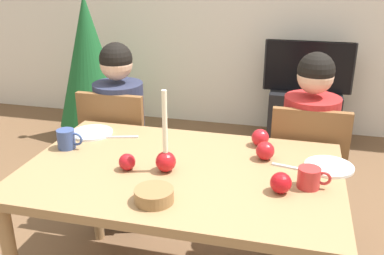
{
  "coord_description": "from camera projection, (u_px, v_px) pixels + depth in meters",
  "views": [
    {
      "loc": [
        0.47,
        -1.64,
        1.62
      ],
      "look_at": [
        0.0,
        0.2,
        0.87
      ],
      "focal_mm": 40.29,
      "sensor_mm": 36.0,
      "label": 1
    }
  ],
  "objects": [
    {
      "name": "fork_left",
      "position": [
        121.0,
        137.0,
        2.24
      ],
      "size": [
        0.18,
        0.06,
        0.01
      ],
      "primitive_type": "cube",
      "rotation": [
        0.0,
        0.0,
        0.29
      ],
      "color": "silver",
      "rests_on": "dining_table"
    },
    {
      "name": "apple_by_right_mug",
      "position": [
        281.0,
        183.0,
        1.7
      ],
      "size": [
        0.09,
        0.09,
        0.09
      ],
      "primitive_type": "sphere",
      "color": "#B50F16",
      "rests_on": "dining_table"
    },
    {
      "name": "mug_right",
      "position": [
        310.0,
        178.0,
        1.74
      ],
      "size": [
        0.13,
        0.09,
        0.09
      ],
      "color": "#B72D2D",
      "rests_on": "dining_table"
    },
    {
      "name": "person_right_child",
      "position": [
        307.0,
        158.0,
        2.42
      ],
      "size": [
        0.3,
        0.3,
        1.17
      ],
      "color": "#33384C",
      "rests_on": "ground"
    },
    {
      "name": "chair_right",
      "position": [
        306.0,
        170.0,
        2.42
      ],
      "size": [
        0.4,
        0.4,
        0.9
      ],
      "color": "brown",
      "rests_on": "ground"
    },
    {
      "name": "chair_left",
      "position": [
        120.0,
        150.0,
        2.67
      ],
      "size": [
        0.4,
        0.4,
        0.9
      ],
      "color": "brown",
      "rests_on": "ground"
    },
    {
      "name": "christmas_tree",
      "position": [
        89.0,
        61.0,
        3.95
      ],
      "size": [
        0.63,
        0.63,
        1.42
      ],
      "color": "brown",
      "rests_on": "ground"
    },
    {
      "name": "person_left_child",
      "position": [
        121.0,
        139.0,
        2.68
      ],
      "size": [
        0.3,
        0.3,
        1.17
      ],
      "color": "#33384C",
      "rests_on": "ground"
    },
    {
      "name": "tv_stand",
      "position": [
        303.0,
        116.0,
        4.04
      ],
      "size": [
        0.64,
        0.4,
        0.48
      ],
      "primitive_type": "cube",
      "color": "black",
      "rests_on": "ground"
    },
    {
      "name": "candle_centerpiece",
      "position": [
        166.0,
        156.0,
        1.86
      ],
      "size": [
        0.09,
        0.09,
        0.37
      ],
      "color": "red",
      "rests_on": "dining_table"
    },
    {
      "name": "plate_left",
      "position": [
        92.0,
        133.0,
        2.29
      ],
      "size": [
        0.22,
        0.22,
        0.01
      ],
      "primitive_type": "cylinder",
      "color": "silver",
      "rests_on": "dining_table"
    },
    {
      "name": "fork_right",
      "position": [
        292.0,
        167.0,
        1.91
      ],
      "size": [
        0.18,
        0.05,
        0.01
      ],
      "primitive_type": "cube",
      "rotation": [
        0.0,
        0.0,
        -0.2
      ],
      "color": "silver",
      "rests_on": "dining_table"
    },
    {
      "name": "apple_near_candle",
      "position": [
        127.0,
        162.0,
        1.89
      ],
      "size": [
        0.07,
        0.07,
        0.07
      ],
      "primitive_type": "sphere",
      "color": "#AE151D",
      "rests_on": "dining_table"
    },
    {
      "name": "dining_table",
      "position": [
        181.0,
        185.0,
        1.94
      ],
      "size": [
        1.4,
        0.9,
        0.75
      ],
      "color": "#99754C",
      "rests_on": "ground"
    },
    {
      "name": "apple_far_edge",
      "position": [
        265.0,
        151.0,
        1.98
      ],
      "size": [
        0.09,
        0.09,
        0.09
      ],
      "primitive_type": "sphere",
      "color": "red",
      "rests_on": "dining_table"
    },
    {
      "name": "tv",
      "position": [
        308.0,
        67.0,
        3.87
      ],
      "size": [
        0.79,
        0.05,
        0.46
      ],
      "color": "black",
      "rests_on": "tv_stand"
    },
    {
      "name": "mug_left",
      "position": [
        67.0,
        139.0,
        2.1
      ],
      "size": [
        0.13,
        0.09,
        0.1
      ],
      "color": "#33477F",
      "rests_on": "dining_table"
    },
    {
      "name": "bowl_walnuts",
      "position": [
        154.0,
        195.0,
        1.64
      ],
      "size": [
        0.15,
        0.15,
        0.05
      ],
      "primitive_type": "cylinder",
      "color": "olive",
      "rests_on": "dining_table"
    },
    {
      "name": "apple_by_left_plate",
      "position": [
        260.0,
        138.0,
        2.13
      ],
      "size": [
        0.09,
        0.09,
        0.09
      ],
      "primitive_type": "sphere",
      "color": "red",
      "rests_on": "dining_table"
    },
    {
      "name": "plate_right",
      "position": [
        329.0,
        167.0,
        1.91
      ],
      "size": [
        0.22,
        0.22,
        0.01
      ],
      "primitive_type": "cylinder",
      "color": "white",
      "rests_on": "dining_table"
    }
  ]
}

